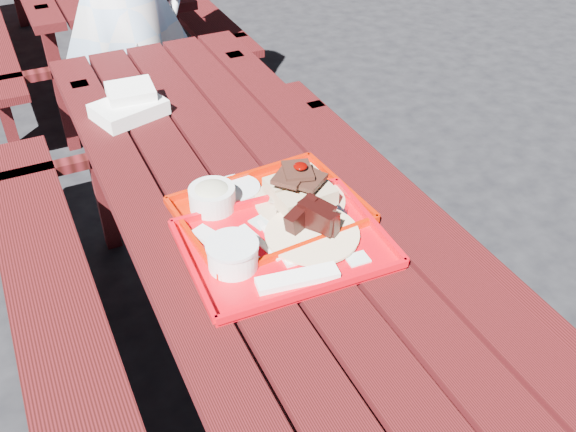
% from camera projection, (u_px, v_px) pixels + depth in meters
% --- Properties ---
extents(ground, '(60.00, 60.00, 0.00)m').
position_uv_depth(ground, '(269.00, 383.00, 2.17)').
color(ground, black).
rests_on(ground, ground).
extents(picnic_table_near, '(1.41, 2.40, 0.75)m').
position_uv_depth(picnic_table_near, '(265.00, 259.00, 1.83)').
color(picnic_table_near, '#410C0F').
rests_on(picnic_table_near, ground).
extents(near_tray, '(0.48, 0.39, 0.14)m').
position_uv_depth(near_tray, '(266.00, 201.00, 1.68)').
color(near_tray, '#B41500').
rests_on(near_tray, picnic_table_near).
extents(far_tray, '(0.50, 0.40, 0.08)m').
position_uv_depth(far_tray, '(283.00, 244.00, 1.55)').
color(far_tray, red).
rests_on(far_tray, picnic_table_near).
extents(white_cloth, '(0.25, 0.21, 0.09)m').
position_uv_depth(white_cloth, '(130.00, 104.00, 2.10)').
color(white_cloth, white).
rests_on(white_cloth, picnic_table_near).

